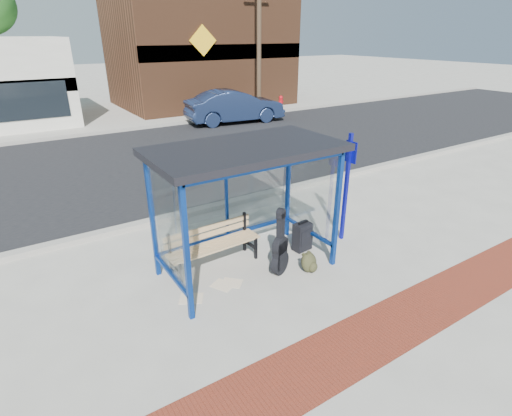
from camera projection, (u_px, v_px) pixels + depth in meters
ground at (247, 269)px, 7.68m from camera, size 120.00×120.00×0.00m
brick_paver_strip at (343, 351)px, 5.67m from camera, size 60.00×1.00×0.01m
curb_near at (186, 213)px, 9.89m from camera, size 60.00×0.25×0.12m
street_asphalt at (127, 164)px, 13.84m from camera, size 60.00×10.00×0.00m
curb_far at (93, 134)px, 17.74m from camera, size 60.00×0.25×0.12m
far_sidewalk at (85, 127)px, 19.23m from camera, size 60.00×4.00×0.01m
bus_shelter at (244, 165)px, 6.90m from camera, size 3.30×1.80×2.42m
storefront_brown at (200, 50)px, 24.59m from camera, size 10.00×7.08×6.40m
tree_right at (234, 13)px, 28.62m from camera, size 3.60×3.60×7.03m
utility_pole_east at (259, 34)px, 20.80m from camera, size 1.60×0.24×8.00m
bench at (213, 243)px, 7.60m from camera, size 1.86×0.53×0.87m
guitar_bag at (280, 252)px, 7.35m from camera, size 0.47×0.30×1.26m
suitcase at (302, 237)px, 8.23m from camera, size 0.40×0.28×0.66m
backpack at (309, 263)px, 7.51m from camera, size 0.35×0.32×0.39m
sign_post at (347, 182)px, 8.29m from camera, size 0.09×0.29×2.35m
newspaper_a at (191, 298)px, 6.81m from camera, size 0.50×0.47×0.01m
newspaper_b at (232, 283)px, 7.24m from camera, size 0.46×0.46×0.01m
newspaper_c at (223, 285)px, 7.17m from camera, size 0.44×0.47×0.01m
parked_car at (235, 106)px, 19.94m from camera, size 5.04×2.29×1.60m
fire_hydrant at (281, 102)px, 23.39m from camera, size 0.37×0.24×0.82m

